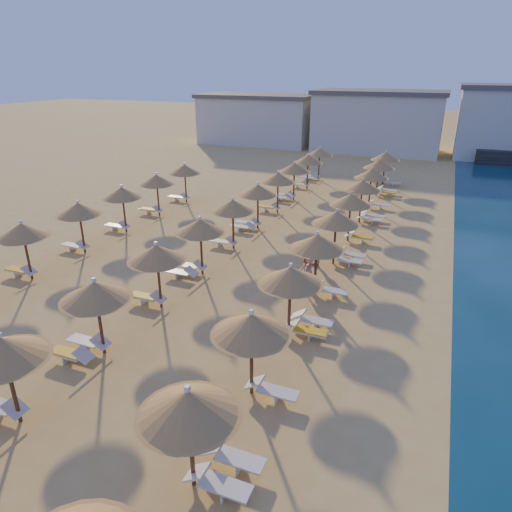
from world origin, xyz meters
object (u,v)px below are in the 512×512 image
at_px(beachgoer_c, 316,250).
at_px(beachgoer_a, 308,276).
at_px(beachgoer_b, 305,271).
at_px(parasol_row_east, 327,230).
at_px(parasol_row_west, 218,216).

bearing_deg(beachgoer_c, beachgoer_a, -45.18).
height_order(beachgoer_a, beachgoer_b, beachgoer_a).
bearing_deg(parasol_row_east, beachgoer_a, -97.69).
relative_size(parasol_row_west, beachgoer_a, 23.24).
height_order(parasol_row_east, beachgoer_a, parasol_row_east).
height_order(parasol_row_east, beachgoer_c, parasol_row_east).
bearing_deg(beachgoer_a, beachgoer_c, -159.51).
bearing_deg(parasol_row_east, parasol_row_west, 180.00).
bearing_deg(parasol_row_west, parasol_row_east, 0.00).
relative_size(beachgoer_c, beachgoer_b, 1.03).
distance_m(parasol_row_east, parasol_row_west, 5.97).
xyz_separation_m(beachgoer_a, beachgoer_b, (-0.32, 0.62, -0.08)).
bearing_deg(parasol_row_west, beachgoer_b, -15.60).
bearing_deg(beachgoer_c, parasol_row_west, -130.12).
xyz_separation_m(parasol_row_west, beachgoer_c, (5.16, 1.27, -1.64)).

